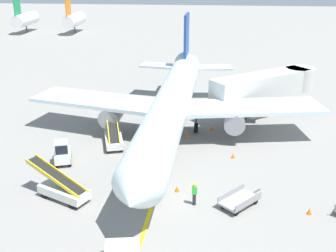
# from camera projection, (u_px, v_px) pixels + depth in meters

# --- Properties ---
(ground_plane) EXTENTS (300.00, 300.00, 0.00)m
(ground_plane) POSITION_uv_depth(u_px,v_px,m) (164.00, 200.00, 29.05)
(ground_plane) COLOR gray
(taxi_line_yellow) EXTENTS (2.73, 79.97, 0.01)m
(taxi_line_yellow) POSITION_uv_depth(u_px,v_px,m) (164.00, 167.00, 33.73)
(taxi_line_yellow) COLOR yellow
(taxi_line_yellow) RESTS_ON ground
(airliner) EXTENTS (28.60, 35.28, 10.10)m
(airliner) POSITION_uv_depth(u_px,v_px,m) (172.00, 103.00, 38.41)
(airliner) COLOR silver
(airliner) RESTS_ON ground
(jet_bridge) EXTENTS (11.70, 9.72, 4.85)m
(jet_bridge) POSITION_uv_depth(u_px,v_px,m) (271.00, 85.00, 43.89)
(jet_bridge) COLOR beige
(jet_bridge) RESTS_ON ground
(baggage_tug_near_wing) EXTENTS (2.01, 2.69, 2.10)m
(baggage_tug_near_wing) POSITION_uv_depth(u_px,v_px,m) (62.00, 153.00, 34.07)
(baggage_tug_near_wing) COLOR silver
(baggage_tug_near_wing) RESTS_ON ground
(belt_loader_forward_hold) EXTENTS (5.07, 3.24, 2.59)m
(belt_loader_forward_hold) POSITION_uv_depth(u_px,v_px,m) (63.00, 189.00, 28.92)
(belt_loader_forward_hold) COLOR silver
(belt_loader_forward_hold) RESTS_ON ground
(belt_loader_aft_hold) EXTENTS (2.65, 5.15, 2.59)m
(belt_loader_aft_hold) POSITION_uv_depth(u_px,v_px,m) (114.00, 137.00, 37.62)
(belt_loader_aft_hold) COLOR silver
(belt_loader_aft_hold) RESTS_ON ground
(baggage_cart_loaded) EXTENTS (3.10, 3.34, 0.94)m
(baggage_cart_loaded) POSITION_uv_depth(u_px,v_px,m) (240.00, 200.00, 28.11)
(baggage_cart_loaded) COLOR #A5A5A8
(baggage_cart_loaded) RESTS_ON ground
(ground_crew_marshaller) EXTENTS (0.36, 0.24, 1.70)m
(ground_crew_marshaller) POSITION_uv_depth(u_px,v_px,m) (194.00, 193.00, 28.12)
(ground_crew_marshaller) COLOR #26262D
(ground_crew_marshaller) RESTS_ON ground
(safety_cone_nose_left) EXTENTS (0.36, 0.36, 0.44)m
(safety_cone_nose_left) POSITION_uv_depth(u_px,v_px,m) (212.00, 128.00, 41.12)
(safety_cone_nose_left) COLOR orange
(safety_cone_nose_left) RESTS_ON ground
(safety_cone_nose_right) EXTENTS (0.36, 0.36, 0.44)m
(safety_cone_nose_right) POSITION_uv_depth(u_px,v_px,m) (177.00, 189.00, 30.02)
(safety_cone_nose_right) COLOR orange
(safety_cone_nose_right) RESTS_ON ground
(safety_cone_wingtip_left) EXTENTS (0.36, 0.36, 0.44)m
(safety_cone_wingtip_left) POSITION_uv_depth(u_px,v_px,m) (233.00, 156.00, 35.22)
(safety_cone_wingtip_left) COLOR orange
(safety_cone_wingtip_left) RESTS_ON ground
(safety_cone_wingtip_right) EXTENTS (0.36, 0.36, 0.44)m
(safety_cone_wingtip_right) POSITION_uv_depth(u_px,v_px,m) (186.00, 135.00, 39.48)
(safety_cone_wingtip_right) COLOR orange
(safety_cone_wingtip_right) RESTS_ON ground
(safety_cone_tail_area) EXTENTS (0.36, 0.36, 0.44)m
(safety_cone_tail_area) POSITION_uv_depth(u_px,v_px,m) (309.00, 211.00, 27.29)
(safety_cone_tail_area) COLOR orange
(safety_cone_tail_area) RESTS_ON ground
(distant_aircraft_far_left) EXTENTS (3.00, 10.10, 8.80)m
(distant_aircraft_far_left) POSITION_uv_depth(u_px,v_px,m) (25.00, 19.00, 99.32)
(distant_aircraft_far_left) COLOR silver
(distant_aircraft_far_left) RESTS_ON ground
(distant_aircraft_mid_left) EXTENTS (3.00, 10.10, 8.80)m
(distant_aircraft_mid_left) POSITION_uv_depth(u_px,v_px,m) (74.00, 20.00, 98.38)
(distant_aircraft_mid_left) COLOR silver
(distant_aircraft_mid_left) RESTS_ON ground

